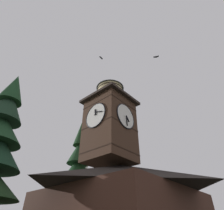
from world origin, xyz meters
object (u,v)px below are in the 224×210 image
flying_bird_high (101,58)px  flying_bird_low (156,57)px  clock_tower (110,121)px  moon (84,167)px  building_main (122,207)px  pine_tree_behind (76,189)px

flying_bird_high → flying_bird_low: bearing=99.0°
clock_tower → moon: size_ratio=4.94×
moon → clock_tower: bearing=53.4°
building_main → moon: 34.71m
flying_bird_high → moon: bearing=-128.2°
building_main → clock_tower: size_ratio=1.21×
moon → building_main: bearing=55.3°
building_main → moon: size_ratio=6.00×
clock_tower → flying_bird_high: size_ratio=15.15×
clock_tower → pine_tree_behind: (-0.48, -4.65, -5.38)m
moon → flying_bird_high: flying_bird_high is taller
moon → flying_bird_low: flying_bird_low is taller
flying_bird_low → pine_tree_behind: bearing=-82.8°
building_main → flying_bird_low: flying_bird_low is taller
pine_tree_behind → flying_bird_low: 15.35m
moon → flying_bird_high: (18.96, 24.12, 5.87)m
building_main → moon: bearing=-124.7°
pine_tree_behind → flying_bird_high: (-0.08, 2.44, 16.12)m
pine_tree_behind → clock_tower: bearing=84.1°
moon → pine_tree_behind: bearing=48.7°
clock_tower → pine_tree_behind: clock_tower is taller
building_main → pine_tree_behind: (0.48, -5.09, 1.75)m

